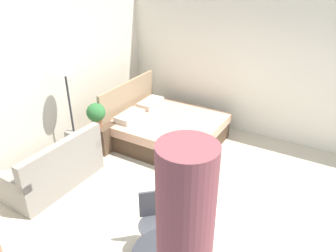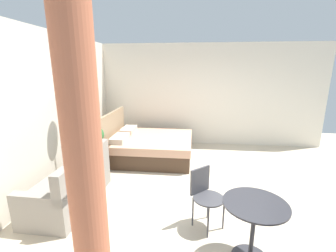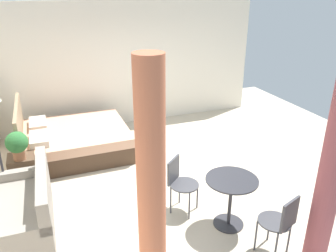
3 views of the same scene
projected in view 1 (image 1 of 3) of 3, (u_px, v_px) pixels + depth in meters
name	position (u px, v px, depth m)	size (l,w,h in m)	color
ground_plane	(205.00, 210.00, 4.90)	(8.55, 9.28, 0.02)	beige
wall_back	(45.00, 84.00, 5.64)	(8.55, 0.12, 2.86)	silver
wall_right	(268.00, 69.00, 6.37)	(0.12, 6.28, 2.86)	silver
bed	(166.00, 129.00, 6.57)	(1.79, 2.01, 1.13)	#473323
couch	(54.00, 169.00, 5.31)	(1.61, 0.81, 0.88)	gray
nightstand	(103.00, 137.00, 6.32)	(0.43, 0.43, 0.54)	brown
potted_plant	(96.00, 114.00, 5.99)	(0.35, 0.35, 0.48)	#935B3D
floor_lamp	(66.00, 78.00, 5.45)	(0.34, 0.34, 1.85)	#2D2D33
cafe_chair_near_couch	(154.00, 217.00, 4.03)	(0.60, 0.60, 0.84)	#3F3F44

